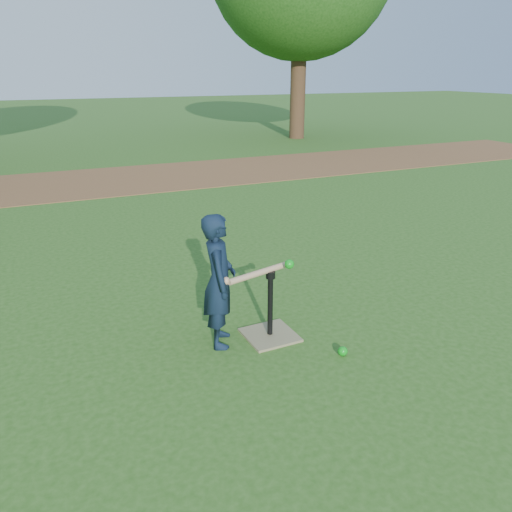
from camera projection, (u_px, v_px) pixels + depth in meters
name	position (u px, v px, depth m)	size (l,w,h in m)	color
ground	(295.00, 349.00, 4.18)	(80.00, 80.00, 0.00)	#285116
dirt_strip	(128.00, 179.00, 10.59)	(24.00, 3.00, 0.01)	brown
child	(219.00, 281.00, 4.09)	(0.42, 0.27, 1.14)	black
wiffle_ball_ground	(343.00, 351.00, 4.07)	(0.08, 0.08, 0.08)	#0D9817
batting_tee	(270.00, 325.00, 4.34)	(0.44, 0.44, 0.61)	#877A55
swing_action	(262.00, 272.00, 4.09)	(0.64, 0.21, 0.12)	tan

